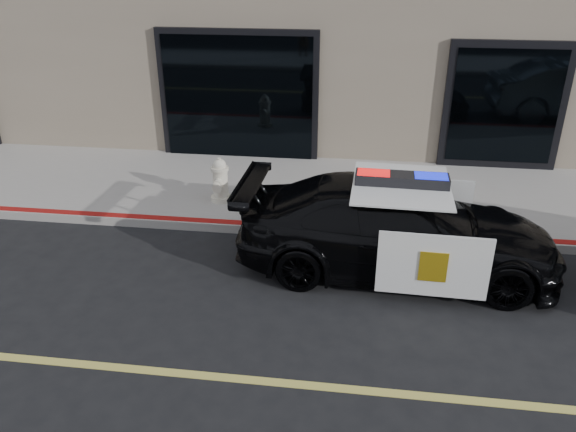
# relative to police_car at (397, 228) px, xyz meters

# --- Properties ---
(ground) EXTENTS (120.00, 120.00, 0.00)m
(ground) POSITION_rel_police_car_xyz_m (-2.25, -2.67, -0.68)
(ground) COLOR black
(ground) RESTS_ON ground
(sidewalk_n) EXTENTS (60.00, 3.50, 0.15)m
(sidewalk_n) POSITION_rel_police_car_xyz_m (-2.25, 2.58, -0.61)
(sidewalk_n) COLOR gray
(sidewalk_n) RESTS_ON ground
(police_car) EXTENTS (2.30, 4.78, 1.53)m
(police_car) POSITION_rel_police_car_xyz_m (0.00, 0.00, 0.00)
(police_car) COLOR black
(police_car) RESTS_ON ground
(fire_hydrant) EXTENTS (0.37, 0.52, 0.82)m
(fire_hydrant) POSITION_rel_police_car_xyz_m (-3.09, 1.78, -0.15)
(fire_hydrant) COLOR beige
(fire_hydrant) RESTS_ON sidewalk_n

